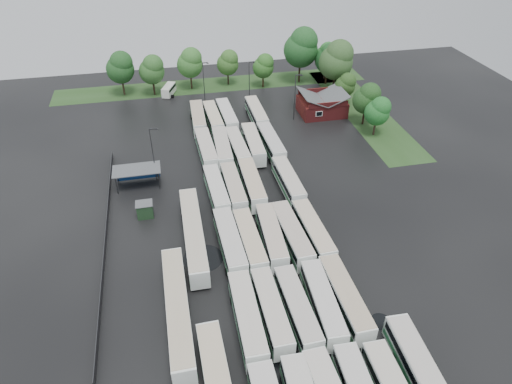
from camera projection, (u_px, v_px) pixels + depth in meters
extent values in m
plane|color=black|center=(260.00, 254.00, 66.90)|extent=(160.00, 160.00, 0.00)
cube|color=maroon|center=(322.00, 107.00, 104.07)|extent=(10.00, 8.00, 3.40)
cube|color=#4C4F51|center=(312.00, 97.00, 102.13)|extent=(5.07, 8.60, 2.19)
cube|color=#4C4F51|center=(333.00, 95.00, 102.99)|extent=(5.07, 8.60, 2.19)
cube|color=maroon|center=(328.00, 105.00, 99.61)|extent=(9.00, 0.20, 1.20)
cube|color=silver|center=(319.00, 114.00, 100.33)|extent=(1.60, 0.12, 1.20)
cylinder|color=#2D2D30|center=(117.00, 186.00, 78.25)|extent=(0.16, 0.16, 3.40)
cylinder|color=#2D2D30|center=(159.00, 181.00, 79.49)|extent=(0.16, 0.16, 3.40)
cylinder|color=#2D2D30|center=(117.00, 176.00, 80.80)|extent=(0.16, 0.16, 3.40)
cylinder|color=#2D2D30|center=(158.00, 171.00, 82.03)|extent=(0.16, 0.16, 3.40)
cube|color=#4C4F51|center=(136.00, 169.00, 79.10)|extent=(8.20, 4.20, 0.15)
cube|color=navy|center=(138.00, 173.00, 81.71)|extent=(7.60, 0.08, 2.60)
cube|color=#18331A|center=(145.00, 210.00, 73.42)|extent=(2.50, 2.00, 2.50)
cube|color=#4C4F51|center=(144.00, 204.00, 72.66)|extent=(2.70, 2.20, 0.12)
cube|color=#25451B|center=(213.00, 85.00, 118.79)|extent=(80.00, 10.00, 0.01)
cube|color=#25451B|center=(362.00, 109.00, 106.77)|extent=(10.00, 50.00, 0.01)
cube|color=#2D2D30|center=(106.00, 237.00, 69.11)|extent=(0.10, 50.00, 1.20)
cylinder|color=black|center=(320.00, 382.00, 49.73)|extent=(2.72, 1.03, 1.03)
cylinder|color=black|center=(347.00, 377.00, 50.23)|extent=(2.68, 1.01, 1.01)
cylinder|color=black|center=(378.00, 374.00, 50.50)|extent=(2.69, 1.01, 1.01)
cube|color=white|center=(247.00, 318.00, 54.97)|extent=(2.84, 13.00, 2.97)
cube|color=black|center=(247.00, 315.00, 54.63)|extent=(2.90, 12.48, 0.95)
cube|color=#37714A|center=(247.00, 321.00, 55.35)|extent=(2.89, 12.74, 0.65)
cube|color=beige|center=(247.00, 309.00, 54.08)|extent=(2.73, 12.61, 0.13)
cylinder|color=black|center=(254.00, 354.00, 52.53)|extent=(2.76, 1.04, 1.04)
cylinder|color=black|center=(241.00, 300.00, 59.14)|extent=(2.76, 1.04, 1.04)
cube|color=white|center=(271.00, 311.00, 55.94)|extent=(2.69, 12.34, 2.82)
cube|color=black|center=(271.00, 308.00, 55.61)|extent=(2.74, 11.85, 0.90)
cube|color=#407E54|center=(271.00, 314.00, 56.30)|extent=(2.73, 12.10, 0.62)
cube|color=beige|center=(272.00, 303.00, 55.09)|extent=(2.58, 11.97, 0.12)
cylinder|color=black|center=(279.00, 345.00, 53.63)|extent=(2.62, 0.99, 0.99)
cylinder|color=black|center=(264.00, 295.00, 59.90)|extent=(2.62, 0.99, 0.99)
cube|color=white|center=(297.00, 309.00, 56.21)|extent=(2.91, 12.42, 2.83)
cube|color=black|center=(297.00, 306.00, 55.88)|extent=(2.96, 11.93, 0.91)
cube|color=#37764C|center=(297.00, 312.00, 56.57)|extent=(2.96, 12.18, 0.62)
cube|color=#BAB0A5|center=(298.00, 301.00, 55.36)|extent=(2.80, 12.05, 0.12)
cylinder|color=black|center=(306.00, 342.00, 53.89)|extent=(2.63, 0.99, 0.99)
cylinder|color=black|center=(288.00, 293.00, 60.18)|extent=(2.63, 0.99, 0.99)
cube|color=white|center=(323.00, 303.00, 56.91)|extent=(3.18, 12.64, 2.87)
cube|color=black|center=(323.00, 300.00, 56.57)|extent=(3.22, 12.14, 0.92)
cube|color=#397D4D|center=(322.00, 306.00, 57.27)|extent=(3.22, 12.39, 0.63)
cube|color=beige|center=(324.00, 295.00, 56.04)|extent=(3.06, 12.26, 0.13)
cylinder|color=black|center=(332.00, 337.00, 54.55)|extent=(2.66, 1.00, 1.00)
cylinder|color=black|center=(312.00, 287.00, 60.93)|extent=(2.66, 1.00, 1.00)
cube|color=white|center=(345.00, 298.00, 57.55)|extent=(2.85, 12.92, 2.95)
cube|color=black|center=(345.00, 295.00, 57.20)|extent=(2.91, 12.41, 0.95)
cube|color=#316E40|center=(344.00, 301.00, 57.92)|extent=(2.90, 12.66, 0.65)
cube|color=tan|center=(346.00, 289.00, 56.66)|extent=(2.74, 12.53, 0.13)
cylinder|color=black|center=(356.00, 332.00, 55.12)|extent=(2.74, 1.03, 1.03)
cylinder|color=black|center=(332.00, 282.00, 61.68)|extent=(2.74, 1.03, 1.03)
cube|color=white|center=(230.00, 243.00, 65.93)|extent=(3.07, 13.13, 2.99)
cube|color=black|center=(230.00, 240.00, 65.58)|extent=(3.12, 12.61, 0.96)
cube|color=#327545|center=(230.00, 246.00, 66.31)|extent=(3.12, 12.87, 0.66)
cube|color=beige|center=(230.00, 235.00, 65.03)|extent=(2.95, 12.74, 0.13)
cylinder|color=black|center=(235.00, 270.00, 63.48)|extent=(2.78, 1.05, 1.05)
cylinder|color=black|center=(226.00, 232.00, 70.13)|extent=(2.78, 1.05, 1.05)
cube|color=white|center=(250.00, 242.00, 66.29)|extent=(2.90, 12.44, 2.84)
cube|color=black|center=(250.00, 239.00, 65.96)|extent=(2.95, 11.95, 0.91)
cube|color=#2B6C3E|center=(250.00, 245.00, 66.65)|extent=(2.94, 12.20, 0.62)
cube|color=#C7B292|center=(250.00, 234.00, 65.43)|extent=(2.79, 12.07, 0.12)
cylinder|color=black|center=(255.00, 268.00, 63.96)|extent=(2.63, 0.99, 0.99)
cylinder|color=black|center=(245.00, 232.00, 70.26)|extent=(2.63, 0.99, 0.99)
cube|color=white|center=(271.00, 236.00, 67.15)|extent=(3.19, 12.70, 2.89)
cube|color=black|center=(271.00, 233.00, 66.81)|extent=(3.23, 12.20, 0.92)
cube|color=#2D7A48|center=(271.00, 240.00, 67.52)|extent=(3.23, 12.45, 0.63)
cube|color=#BEAB97|center=(272.00, 229.00, 66.28)|extent=(3.07, 12.32, 0.13)
cylinder|color=black|center=(278.00, 262.00, 64.78)|extent=(2.68, 1.01, 1.01)
cylinder|color=black|center=(265.00, 227.00, 71.19)|extent=(2.68, 1.01, 1.01)
cube|color=white|center=(292.00, 235.00, 67.38)|extent=(3.33, 13.11, 2.98)
cube|color=black|center=(292.00, 232.00, 67.03)|extent=(3.37, 12.59, 0.95)
cube|color=#367349|center=(292.00, 238.00, 67.76)|extent=(3.37, 12.85, 0.66)
cube|color=#B4A595|center=(292.00, 227.00, 66.48)|extent=(3.21, 12.72, 0.13)
cylinder|color=black|center=(299.00, 261.00, 64.94)|extent=(2.76, 1.04, 1.04)
cylinder|color=black|center=(284.00, 225.00, 71.55)|extent=(2.76, 1.04, 1.04)
cube|color=white|center=(313.00, 232.00, 68.02)|extent=(3.12, 12.71, 2.89)
cube|color=black|center=(313.00, 229.00, 67.69)|extent=(3.16, 12.21, 0.93)
cube|color=#3B7A4D|center=(312.00, 235.00, 68.39)|extent=(3.16, 12.46, 0.64)
cube|color=beige|center=(314.00, 224.00, 67.15)|extent=(3.00, 12.33, 0.13)
cylinder|color=black|center=(321.00, 257.00, 65.65)|extent=(2.68, 1.01, 1.01)
cylinder|color=black|center=(304.00, 222.00, 72.08)|extent=(2.68, 1.01, 1.01)
cube|color=white|center=(216.00, 190.00, 76.78)|extent=(3.02, 12.40, 2.82)
cube|color=black|center=(216.00, 188.00, 76.45)|extent=(3.07, 11.91, 0.90)
cube|color=#2A7E46|center=(217.00, 193.00, 77.14)|extent=(3.07, 12.16, 0.62)
cube|color=beige|center=(216.00, 183.00, 75.93)|extent=(2.91, 12.03, 0.12)
cylinder|color=black|center=(220.00, 211.00, 74.46)|extent=(2.62, 0.99, 0.99)
cylinder|color=black|center=(214.00, 184.00, 80.73)|extent=(2.62, 0.99, 0.99)
cube|color=white|center=(234.00, 188.00, 77.37)|extent=(2.69, 12.34, 2.82)
cube|color=black|center=(233.00, 185.00, 77.04)|extent=(2.75, 11.85, 0.90)
cube|color=#2C6D42|center=(234.00, 191.00, 77.73)|extent=(2.74, 12.10, 0.62)
cube|color=#B7A794|center=(233.00, 181.00, 76.52)|extent=(2.58, 11.97, 0.12)
cylinder|color=black|center=(238.00, 208.00, 75.06)|extent=(2.62, 0.99, 0.99)
cylinder|color=black|center=(230.00, 182.00, 81.33)|extent=(2.62, 0.99, 0.99)
cube|color=white|center=(252.00, 184.00, 78.12)|extent=(2.80, 12.88, 2.95)
cube|color=black|center=(252.00, 181.00, 77.78)|extent=(2.86, 12.37, 0.94)
cube|color=#367346|center=(252.00, 187.00, 78.50)|extent=(2.85, 12.63, 0.65)
cube|color=#C5AD8F|center=(252.00, 177.00, 77.24)|extent=(2.69, 12.50, 0.13)
cylinder|color=black|center=(257.00, 205.00, 75.71)|extent=(2.73, 1.03, 1.03)
cylinder|color=black|center=(247.00, 178.00, 82.25)|extent=(2.73, 1.03, 1.03)
cube|color=white|center=(288.00, 181.00, 78.94)|extent=(2.90, 12.53, 2.86)
cube|color=black|center=(288.00, 179.00, 78.61)|extent=(2.95, 12.04, 0.91)
cube|color=#2B773E|center=(288.00, 184.00, 79.30)|extent=(2.95, 12.29, 0.63)
cube|color=beige|center=(289.00, 174.00, 78.08)|extent=(2.79, 12.16, 0.12)
cylinder|color=black|center=(294.00, 201.00, 76.59)|extent=(2.65, 1.00, 1.00)
cylinder|color=black|center=(282.00, 176.00, 82.94)|extent=(2.65, 1.00, 1.00)
cube|color=white|center=(206.00, 150.00, 87.70)|extent=(3.07, 12.94, 2.95)
cube|color=black|center=(206.00, 147.00, 87.36)|extent=(3.12, 12.42, 0.94)
cube|color=#287241|center=(206.00, 153.00, 88.08)|extent=(3.11, 12.68, 0.65)
cube|color=beige|center=(206.00, 143.00, 86.81)|extent=(2.95, 12.55, 0.13)
cylinder|color=black|center=(210.00, 167.00, 85.28)|extent=(2.73, 1.03, 1.03)
cylinder|color=black|center=(204.00, 146.00, 91.83)|extent=(2.73, 1.03, 1.03)
cube|color=white|center=(222.00, 149.00, 88.02)|extent=(3.16, 13.07, 2.98)
cube|color=black|center=(222.00, 146.00, 87.67)|extent=(3.20, 12.56, 0.95)
cube|color=#39764E|center=(222.00, 151.00, 88.40)|extent=(3.20, 12.82, 0.65)
cube|color=#BBB1A2|center=(222.00, 141.00, 87.12)|extent=(3.04, 12.68, 0.13)
cylinder|color=black|center=(226.00, 166.00, 85.58)|extent=(2.76, 1.04, 1.04)
cylinder|color=black|center=(219.00, 145.00, 92.19)|extent=(2.76, 1.04, 1.04)
cube|color=white|center=(238.00, 148.00, 88.48)|extent=(3.03, 12.57, 2.86)
cube|color=black|center=(238.00, 145.00, 88.14)|extent=(3.08, 12.07, 0.92)
cube|color=#397E50|center=(238.00, 150.00, 88.84)|extent=(3.07, 12.32, 0.63)
cube|color=beige|center=(237.00, 141.00, 87.61)|extent=(2.91, 12.19, 0.12)
cylinder|color=black|center=(242.00, 164.00, 86.13)|extent=(2.65, 1.00, 1.00)
cylinder|color=black|center=(234.00, 144.00, 92.49)|extent=(2.65, 1.00, 1.00)
cube|color=white|center=(253.00, 144.00, 89.45)|extent=(3.00, 12.94, 2.95)
cube|color=black|center=(253.00, 141.00, 89.11)|extent=(3.05, 12.42, 0.94)
cube|color=#267D44|center=(253.00, 147.00, 89.83)|extent=(3.05, 12.68, 0.65)
cube|color=beige|center=(253.00, 137.00, 88.56)|extent=(2.88, 12.55, 0.13)
cylinder|color=black|center=(258.00, 161.00, 87.03)|extent=(2.74, 1.03, 1.03)
cylinder|color=black|center=(249.00, 141.00, 93.58)|extent=(2.74, 1.03, 1.03)
cube|color=white|center=(271.00, 143.00, 89.77)|extent=(3.02, 12.91, 2.94)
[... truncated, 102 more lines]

